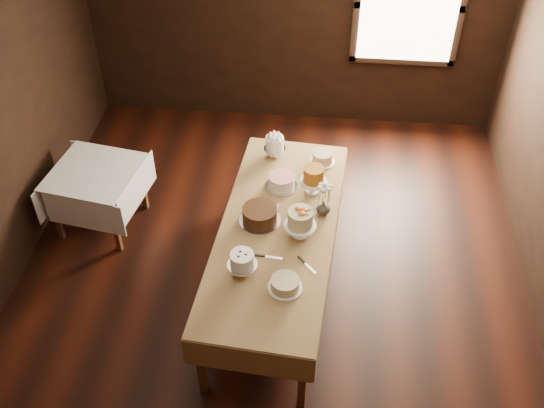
{
  "coord_description": "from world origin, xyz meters",
  "views": [
    {
      "loc": [
        0.41,
        -4.01,
        4.79
      ],
      "look_at": [
        0.0,
        0.2,
        0.95
      ],
      "focal_mm": 42.08,
      "sensor_mm": 36.0,
      "label": 1
    }
  ],
  "objects_px": {
    "side_table": "(95,177)",
    "cake_speckled": "(322,158)",
    "cake_meringue": "(275,147)",
    "cake_server_d": "(313,210)",
    "cake_swirl": "(242,264)",
    "cake_server_c": "(277,208)",
    "display_table": "(277,233)",
    "cake_flowers": "(300,225)",
    "flower_vase": "(323,208)",
    "cake_cream": "(285,284)",
    "cake_server_b": "(310,268)",
    "cake_lattice": "(282,182)",
    "cake_server_a": "(274,257)",
    "cake_caramel": "(313,181)",
    "cake_chocolate": "(260,215)"
  },
  "relations": [
    {
      "from": "cake_lattice",
      "to": "cake_server_a",
      "type": "bearing_deg",
      "value": -89.08
    },
    {
      "from": "cake_speckled",
      "to": "cake_server_a",
      "type": "height_order",
      "value": "cake_speckled"
    },
    {
      "from": "cake_meringue",
      "to": "cake_server_d",
      "type": "height_order",
      "value": "cake_meringue"
    },
    {
      "from": "cake_meringue",
      "to": "flower_vase",
      "type": "xyz_separation_m",
      "value": [
        0.52,
        -0.81,
        -0.04
      ]
    },
    {
      "from": "cake_cream",
      "to": "cake_server_a",
      "type": "bearing_deg",
      "value": 110.45
    },
    {
      "from": "side_table",
      "to": "cake_speckled",
      "type": "bearing_deg",
      "value": 6.2
    },
    {
      "from": "cake_server_a",
      "to": "cake_speckled",
      "type": "bearing_deg",
      "value": 79.09
    },
    {
      "from": "cake_cream",
      "to": "cake_server_b",
      "type": "bearing_deg",
      "value": 51.08
    },
    {
      "from": "cake_server_d",
      "to": "cake_flowers",
      "type": "bearing_deg",
      "value": -158.32
    },
    {
      "from": "cake_flowers",
      "to": "cake_server_d",
      "type": "bearing_deg",
      "value": 73.73
    },
    {
      "from": "cake_server_c",
      "to": "cake_speckled",
      "type": "bearing_deg",
      "value": -17.25
    },
    {
      "from": "side_table",
      "to": "cake_swirl",
      "type": "xyz_separation_m",
      "value": [
        1.7,
        -1.29,
        0.28
      ]
    },
    {
      "from": "cake_chocolate",
      "to": "cake_swirl",
      "type": "bearing_deg",
      "value": -96.6
    },
    {
      "from": "cake_server_b",
      "to": "cake_server_d",
      "type": "height_order",
      "value": "same"
    },
    {
      "from": "cake_meringue",
      "to": "cake_server_a",
      "type": "distance_m",
      "value": 1.42
    },
    {
      "from": "cake_speckled",
      "to": "cake_swirl",
      "type": "bearing_deg",
      "value": -111.33
    },
    {
      "from": "cake_meringue",
      "to": "cake_swirl",
      "type": "relative_size",
      "value": 0.94
    },
    {
      "from": "cake_lattice",
      "to": "cake_caramel",
      "type": "xyz_separation_m",
      "value": [
        0.3,
        -0.04,
        0.07
      ]
    },
    {
      "from": "cake_server_d",
      "to": "cake_server_c",
      "type": "bearing_deg",
      "value": 128.76
    },
    {
      "from": "side_table",
      "to": "cake_speckled",
      "type": "relative_size",
      "value": 3.46
    },
    {
      "from": "cake_server_a",
      "to": "cake_server_c",
      "type": "distance_m",
      "value": 0.63
    },
    {
      "from": "cake_meringue",
      "to": "cake_swirl",
      "type": "height_order",
      "value": "cake_meringue"
    },
    {
      "from": "cake_flowers",
      "to": "cake_server_d",
      "type": "height_order",
      "value": "cake_flowers"
    },
    {
      "from": "side_table",
      "to": "cake_flowers",
      "type": "xyz_separation_m",
      "value": [
        2.14,
        -0.81,
        0.3
      ]
    },
    {
      "from": "display_table",
      "to": "cake_cream",
      "type": "height_order",
      "value": "cake_cream"
    },
    {
      "from": "cake_swirl",
      "to": "display_table",
      "type": "bearing_deg",
      "value": 66.52
    },
    {
      "from": "cake_speckled",
      "to": "cake_server_a",
      "type": "distance_m",
      "value": 1.4
    },
    {
      "from": "cake_caramel",
      "to": "cake_server_d",
      "type": "xyz_separation_m",
      "value": [
        0.01,
        -0.26,
        -0.12
      ]
    },
    {
      "from": "side_table",
      "to": "cake_server_b",
      "type": "relative_size",
      "value": 4.08
    },
    {
      "from": "cake_server_a",
      "to": "cake_server_d",
      "type": "height_order",
      "value": "same"
    },
    {
      "from": "cake_flowers",
      "to": "flower_vase",
      "type": "relative_size",
      "value": 2.21
    },
    {
      "from": "display_table",
      "to": "cake_speckled",
      "type": "distance_m",
      "value": 1.06
    },
    {
      "from": "display_table",
      "to": "cake_cream",
      "type": "relative_size",
      "value": 9.36
    },
    {
      "from": "cake_cream",
      "to": "cake_server_b",
      "type": "height_order",
      "value": "cake_cream"
    },
    {
      "from": "cake_meringue",
      "to": "cake_server_c",
      "type": "relative_size",
      "value": 0.99
    },
    {
      "from": "side_table",
      "to": "cake_server_c",
      "type": "height_order",
      "value": "cake_server_c"
    },
    {
      "from": "cake_speckled",
      "to": "cake_swirl",
      "type": "relative_size",
      "value": 1.13
    },
    {
      "from": "cake_lattice",
      "to": "cake_cream",
      "type": "relative_size",
      "value": 1.09
    },
    {
      "from": "cake_caramel",
      "to": "cake_flowers",
      "type": "distance_m",
      "value": 0.61
    },
    {
      "from": "cake_lattice",
      "to": "cake_caramel",
      "type": "distance_m",
      "value": 0.31
    },
    {
      "from": "display_table",
      "to": "cake_server_a",
      "type": "xyz_separation_m",
      "value": [
        0.0,
        -0.36,
        0.06
      ]
    },
    {
      "from": "cake_server_b",
      "to": "display_table",
      "type": "bearing_deg",
      "value": 173.83
    },
    {
      "from": "cake_swirl",
      "to": "cake_server_c",
      "type": "distance_m",
      "value": 0.85
    },
    {
      "from": "cake_meringue",
      "to": "cake_speckled",
      "type": "xyz_separation_m",
      "value": [
        0.48,
        -0.06,
        -0.05
      ]
    },
    {
      "from": "cake_swirl",
      "to": "cake_server_a",
      "type": "distance_m",
      "value": 0.33
    },
    {
      "from": "cake_server_a",
      "to": "cake_server_b",
      "type": "distance_m",
      "value": 0.33
    },
    {
      "from": "display_table",
      "to": "cake_server_b",
      "type": "xyz_separation_m",
      "value": [
        0.32,
        -0.45,
        0.06
      ]
    },
    {
      "from": "display_table",
      "to": "cake_swirl",
      "type": "xyz_separation_m",
      "value": [
        -0.24,
        -0.55,
        0.16
      ]
    },
    {
      "from": "cake_server_d",
      "to": "cake_swirl",
      "type": "bearing_deg",
      "value": -175.46
    },
    {
      "from": "cake_server_b",
      "to": "cake_server_c",
      "type": "height_order",
      "value": "same"
    }
  ]
}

